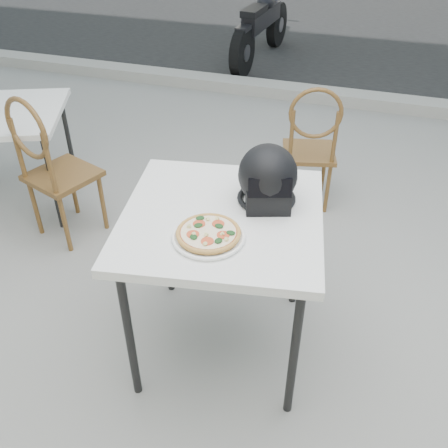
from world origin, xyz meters
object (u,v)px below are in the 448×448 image
(helmet, at_px, (268,179))
(cafe_chair_main, at_px, (311,142))
(cafe_table_side, at_px, (4,120))
(cafe_chair_side, at_px, (49,162))
(pizza, at_px, (208,233))
(motorcycle, at_px, (261,27))
(cafe_table_main, at_px, (222,228))
(plate, at_px, (209,237))

(helmet, height_order, cafe_chair_main, helmet)
(cafe_table_side, distance_m, cafe_chair_side, 0.56)
(cafe_chair_side, bearing_deg, pizza, 170.19)
(pizza, height_order, helmet, helmet)
(motorcycle, bearing_deg, cafe_table_main, -73.24)
(helmet, xyz_separation_m, cafe_chair_main, (0.02, 1.26, -0.43))
(cafe_table_main, xyz_separation_m, pizza, (0.00, -0.18, 0.10))
(pizza, relative_size, cafe_table_side, 0.32)
(cafe_chair_side, xyz_separation_m, motorcycle, (0.34, 3.99, -0.16))
(helmet, xyz_separation_m, cafe_table_side, (-1.96, 0.65, -0.28))
(helmet, xyz_separation_m, motorcycle, (-1.12, 4.39, -0.54))
(helmet, distance_m, cafe_chair_main, 1.33)
(plate, bearing_deg, cafe_chair_side, 150.46)
(cafe_table_main, relative_size, cafe_chair_side, 0.99)
(helmet, relative_size, cafe_table_side, 0.34)
(cafe_table_main, bearing_deg, helmet, 44.07)
(cafe_table_side, bearing_deg, cafe_chair_side, -27.01)
(helmet, bearing_deg, pizza, -133.39)
(plate, height_order, cafe_chair_side, cafe_chair_side)
(cafe_chair_main, bearing_deg, cafe_table_side, 3.51)
(cafe_chair_side, bearing_deg, cafe_table_side, -7.29)
(helmet, bearing_deg, cafe_chair_side, 146.42)
(cafe_chair_main, relative_size, motorcycle, 0.50)
(cafe_chair_main, bearing_deg, motorcycle, -83.64)
(plate, distance_m, pizza, 0.02)
(cafe_chair_main, xyz_separation_m, motorcycle, (-1.14, 3.12, -0.11))
(pizza, bearing_deg, cafe_table_main, 90.67)
(plate, height_order, cafe_chair_main, cafe_chair_main)
(helmet, bearing_deg, cafe_chair_main, 70.96)
(cafe_chair_side, bearing_deg, helmet, -175.61)
(helmet, relative_size, motorcycle, 0.18)
(cafe_table_main, xyz_separation_m, cafe_chair_main, (0.18, 1.42, -0.23))
(plate, bearing_deg, cafe_table_side, 151.14)
(cafe_table_main, distance_m, motorcycle, 4.66)
(plate, bearing_deg, helmet, 64.85)
(cafe_chair_side, bearing_deg, plate, 170.18)
(cafe_table_side, height_order, cafe_chair_side, cafe_chair_side)
(plate, relative_size, cafe_chair_side, 0.30)
(pizza, xyz_separation_m, cafe_chair_main, (0.18, 1.60, -0.34))
(motorcycle, bearing_deg, cafe_chair_side, -90.05)
(cafe_chair_side, bearing_deg, cafe_chair_main, -130.00)
(cafe_chair_main, height_order, cafe_table_side, cafe_chair_main)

